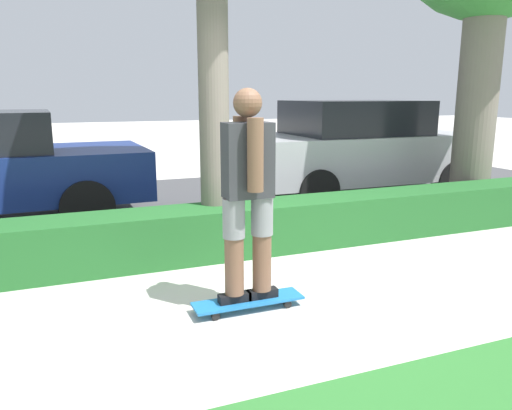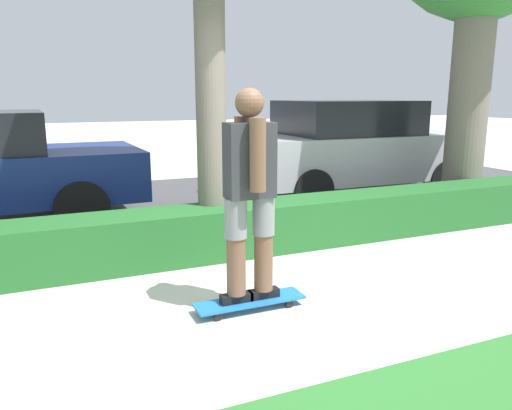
{
  "view_description": "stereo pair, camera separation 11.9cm",
  "coord_description": "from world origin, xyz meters",
  "views": [
    {
      "loc": [
        -1.74,
        -3.36,
        1.7
      ],
      "look_at": [
        -0.16,
        0.6,
        0.76
      ],
      "focal_mm": 35.0,
      "sensor_mm": 36.0,
      "label": 1
    },
    {
      "loc": [
        -1.85,
        -3.32,
        1.7
      ],
      "look_at": [
        -0.16,
        0.6,
        0.76
      ],
      "focal_mm": 35.0,
      "sensor_mm": 36.0,
      "label": 2
    }
  ],
  "objects": [
    {
      "name": "street_asphalt",
      "position": [
        0.0,
        4.2,
        0.0
      ],
      "size": [
        15.98,
        5.0,
        0.01
      ],
      "color": "#474749",
      "rests_on": "ground_plane"
    },
    {
      "name": "parked_car_middle",
      "position": [
        2.99,
        3.84,
        0.83
      ],
      "size": [
        4.05,
        1.91,
        1.61
      ],
      "rotation": [
        0.0,
        0.0,
        -0.01
      ],
      "color": "#B7B7BC",
      "rests_on": "ground_plane"
    },
    {
      "name": "ground_plane",
      "position": [
        0.0,
        0.0,
        0.0
      ],
      "size": [
        60.0,
        60.0,
        0.0
      ],
      "primitive_type": "plane",
      "color": "beige"
    },
    {
      "name": "hedge_row",
      "position": [
        0.0,
        1.6,
        0.27
      ],
      "size": [
        15.98,
        0.6,
        0.54
      ],
      "color": "#236028",
      "rests_on": "ground_plane"
    },
    {
      "name": "skater_person",
      "position": [
        -0.4,
        0.17,
        0.98
      ],
      "size": [
        0.5,
        0.43,
        1.67
      ],
      "color": "black",
      "rests_on": "skateboard"
    },
    {
      "name": "skateboard",
      "position": [
        -0.4,
        0.17,
        0.07
      ],
      "size": [
        0.91,
        0.24,
        0.08
      ],
      "color": "#1E6BAD",
      "rests_on": "ground_plane"
    }
  ]
}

